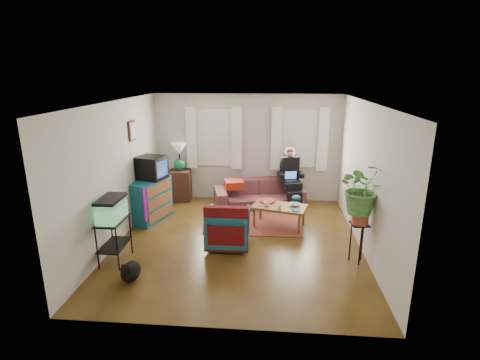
# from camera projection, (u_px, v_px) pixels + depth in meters

# --- Properties ---
(floor) EXTENTS (4.50, 5.00, 0.01)m
(floor) POSITION_uv_depth(u_px,v_px,m) (238.00, 241.00, 7.09)
(floor) COLOR #4F2B14
(floor) RESTS_ON ground
(ceiling) EXTENTS (4.50, 5.00, 0.01)m
(ceiling) POSITION_uv_depth(u_px,v_px,m) (238.00, 102.00, 6.36)
(ceiling) COLOR white
(ceiling) RESTS_ON wall_back
(wall_back) EXTENTS (4.50, 0.01, 2.60)m
(wall_back) POSITION_uv_depth(u_px,v_px,m) (247.00, 148.00, 9.12)
(wall_back) COLOR silver
(wall_back) RESTS_ON floor
(wall_front) EXTENTS (4.50, 0.01, 2.60)m
(wall_front) POSITION_uv_depth(u_px,v_px,m) (219.00, 233.00, 4.34)
(wall_front) COLOR silver
(wall_front) RESTS_ON floor
(wall_left) EXTENTS (0.01, 5.00, 2.60)m
(wall_left) POSITION_uv_depth(u_px,v_px,m) (117.00, 173.00, 6.91)
(wall_left) COLOR silver
(wall_left) RESTS_ON floor
(wall_right) EXTENTS (0.01, 5.00, 2.60)m
(wall_right) POSITION_uv_depth(u_px,v_px,m) (366.00, 178.00, 6.55)
(wall_right) COLOR silver
(wall_right) RESTS_ON floor
(window_left) EXTENTS (1.08, 0.04, 1.38)m
(window_left) POSITION_uv_depth(u_px,v_px,m) (214.00, 138.00, 9.09)
(window_left) COLOR white
(window_left) RESTS_ON wall_back
(window_right) EXTENTS (1.08, 0.04, 1.38)m
(window_right) POSITION_uv_depth(u_px,v_px,m) (299.00, 139.00, 8.93)
(window_right) COLOR white
(window_right) RESTS_ON wall_back
(curtains_left) EXTENTS (1.36, 0.06, 1.50)m
(curtains_left) POSITION_uv_depth(u_px,v_px,m) (214.00, 138.00, 9.02)
(curtains_left) COLOR white
(curtains_left) RESTS_ON wall_back
(curtains_right) EXTENTS (1.36, 0.06, 1.50)m
(curtains_right) POSITION_uv_depth(u_px,v_px,m) (300.00, 139.00, 8.85)
(curtains_right) COLOR white
(curtains_right) RESTS_ON wall_back
(picture_frame) EXTENTS (0.04, 0.32, 0.40)m
(picture_frame) POSITION_uv_depth(u_px,v_px,m) (133.00, 131.00, 7.54)
(picture_frame) COLOR #3D2616
(picture_frame) RESTS_ON wall_left
(area_rug) EXTENTS (2.00, 1.61, 0.01)m
(area_rug) POSITION_uv_depth(u_px,v_px,m) (254.00, 220.00, 8.08)
(area_rug) COLOR maroon
(area_rug) RESTS_ON floor
(sofa) EXTENTS (2.23, 1.29, 0.82)m
(sofa) POSITION_uv_depth(u_px,v_px,m) (259.00, 189.00, 8.91)
(sofa) COLOR brown
(sofa) RESTS_ON floor
(seated_person) EXTENTS (0.66, 0.75, 1.25)m
(seated_person) POSITION_uv_depth(u_px,v_px,m) (290.00, 179.00, 8.96)
(seated_person) COLOR black
(seated_person) RESTS_ON sofa
(side_table) EXTENTS (0.56, 0.56, 0.76)m
(side_table) POSITION_uv_depth(u_px,v_px,m) (181.00, 185.00, 9.33)
(side_table) COLOR #422818
(side_table) RESTS_ON floor
(table_lamp) EXTENTS (0.42, 0.42, 0.69)m
(table_lamp) POSITION_uv_depth(u_px,v_px,m) (179.00, 157.00, 9.13)
(table_lamp) COLOR white
(table_lamp) RESTS_ON side_table
(dresser) EXTENTS (0.77, 1.11, 0.90)m
(dresser) POSITION_uv_depth(u_px,v_px,m) (150.00, 200.00, 8.03)
(dresser) COLOR #136D72
(dresser) RESTS_ON floor
(crt_tv) EXTENTS (0.67, 0.64, 0.48)m
(crt_tv) POSITION_uv_depth(u_px,v_px,m) (151.00, 167.00, 7.91)
(crt_tv) COLOR black
(crt_tv) RESTS_ON dresser
(aquarium_stand) EXTENTS (0.38, 0.68, 0.75)m
(aquarium_stand) POSITION_uv_depth(u_px,v_px,m) (115.00, 241.00, 6.26)
(aquarium_stand) COLOR black
(aquarium_stand) RESTS_ON floor
(aquarium) EXTENTS (0.34, 0.62, 0.40)m
(aquarium) POSITION_uv_depth(u_px,v_px,m) (111.00, 209.00, 6.10)
(aquarium) COLOR #7FD899
(aquarium) RESTS_ON aquarium_stand
(black_cat) EXTENTS (0.29, 0.44, 0.37)m
(black_cat) POSITION_uv_depth(u_px,v_px,m) (131.00, 269.00, 5.73)
(black_cat) COLOR black
(black_cat) RESTS_ON floor
(armchair) EXTENTS (0.75, 0.71, 0.77)m
(armchair) POSITION_uv_depth(u_px,v_px,m) (228.00, 226.00, 6.83)
(armchair) COLOR #135B74
(armchair) RESTS_ON floor
(serape_throw) EXTENTS (0.78, 0.18, 0.64)m
(serape_throw) POSITION_uv_depth(u_px,v_px,m) (226.00, 224.00, 6.49)
(serape_throw) COLOR #9E0A0A
(serape_throw) RESTS_ON armchair
(coffee_table) EXTENTS (1.19, 0.85, 0.45)m
(coffee_table) POSITION_uv_depth(u_px,v_px,m) (279.00, 216.00, 7.75)
(coffee_table) COLOR brown
(coffee_table) RESTS_ON floor
(cup_a) EXTENTS (0.15, 0.15, 0.10)m
(cup_a) POSITION_uv_depth(u_px,v_px,m) (267.00, 204.00, 7.67)
(cup_a) COLOR white
(cup_a) RESTS_ON coffee_table
(cup_b) EXTENTS (0.12, 0.12, 0.09)m
(cup_b) POSITION_uv_depth(u_px,v_px,m) (280.00, 207.00, 7.50)
(cup_b) COLOR beige
(cup_b) RESTS_ON coffee_table
(bowl) EXTENTS (0.26, 0.26, 0.05)m
(bowl) POSITION_uv_depth(u_px,v_px,m) (294.00, 205.00, 7.67)
(bowl) COLOR white
(bowl) RESTS_ON coffee_table
(snack_tray) EXTENTS (0.41, 0.41, 0.04)m
(snack_tray) POSITION_uv_depth(u_px,v_px,m) (268.00, 201.00, 7.91)
(snack_tray) COLOR #B21414
(snack_tray) RESTS_ON coffee_table
(birdcage) EXTENTS (0.22, 0.22, 0.31)m
(birdcage) POSITION_uv_depth(u_px,v_px,m) (296.00, 203.00, 7.39)
(birdcage) COLOR #115B6B
(birdcage) RESTS_ON coffee_table
(plant_stand) EXTENTS (0.34, 0.34, 0.69)m
(plant_stand) POSITION_uv_depth(u_px,v_px,m) (358.00, 243.00, 6.25)
(plant_stand) COLOR black
(plant_stand) RESTS_ON floor
(potted_plant) EXTENTS (0.89, 0.80, 0.88)m
(potted_plant) POSITION_uv_depth(u_px,v_px,m) (362.00, 196.00, 6.02)
(potted_plant) COLOR #599947
(potted_plant) RESTS_ON plant_stand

